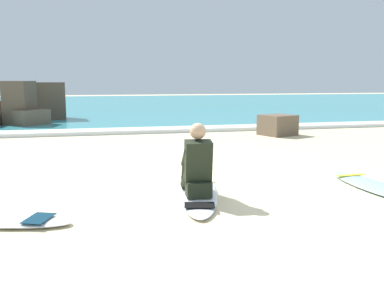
% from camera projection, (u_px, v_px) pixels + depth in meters
% --- Properties ---
extents(ground_plane, '(80.00, 80.00, 0.00)m').
position_uv_depth(ground_plane, '(215.00, 183.00, 6.18)').
color(ground_plane, beige).
extents(sea, '(80.00, 28.00, 0.10)m').
position_uv_depth(sea, '(126.00, 105.00, 25.60)').
color(sea, teal).
rests_on(sea, ground).
extents(breaking_foam, '(80.00, 0.90, 0.11)m').
position_uv_depth(breaking_foam, '(156.00, 130.00, 12.40)').
color(breaking_foam, white).
rests_on(breaking_foam, ground).
extents(surfboard_main, '(1.00, 2.42, 0.08)m').
position_uv_depth(surfboard_main, '(198.00, 191.00, 5.61)').
color(surfboard_main, silver).
rests_on(surfboard_main, ground).
extents(surfer_seated, '(0.40, 0.73, 0.95)m').
position_uv_depth(surfer_seated, '(197.00, 167.00, 5.28)').
color(surfer_seated, black).
rests_on(surfer_seated, surfboard_main).
extents(surfboard_spare_far, '(0.54, 1.85, 0.08)m').
position_uv_depth(surfboard_spare_far, '(372.00, 185.00, 5.91)').
color(surfboard_spare_far, '#9ED1E5').
rests_on(surfboard_spare_far, ground).
extents(rock_outcrop_distant, '(3.21, 3.32, 1.55)m').
position_uv_depth(rock_outcrop_distant, '(27.00, 107.00, 14.40)').
color(rock_outcrop_distant, brown).
rests_on(rock_outcrop_distant, ground).
extents(shoreline_rock, '(1.12, 1.07, 0.58)m').
position_uv_depth(shoreline_rock, '(278.00, 125.00, 11.61)').
color(shoreline_rock, brown).
rests_on(shoreline_rock, ground).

